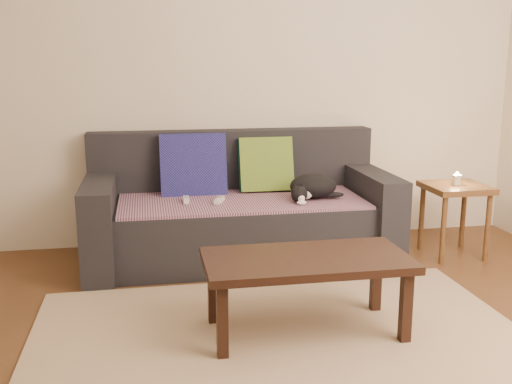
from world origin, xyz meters
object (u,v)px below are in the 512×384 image
(cat, at_px, (312,187))
(wii_remote_b, at_px, (219,200))
(sofa, at_px, (239,214))
(coffee_table, at_px, (307,266))
(wii_remote_a, at_px, (186,200))
(side_table, at_px, (455,197))

(cat, bearing_deg, wii_remote_b, 171.13)
(sofa, bearing_deg, coffee_table, -83.74)
(sofa, relative_size, coffee_table, 2.04)
(wii_remote_a, relative_size, side_table, 0.29)
(sofa, height_order, side_table, sofa)
(wii_remote_a, height_order, coffee_table, wii_remote_a)
(wii_remote_a, bearing_deg, sofa, -71.95)
(sofa, bearing_deg, wii_remote_b, -136.33)
(sofa, height_order, wii_remote_b, sofa)
(coffee_table, bearing_deg, cat, 73.09)
(cat, height_order, wii_remote_a, cat)
(wii_remote_a, bearing_deg, cat, -91.14)
(side_table, bearing_deg, cat, 175.27)
(cat, height_order, side_table, cat)
(wii_remote_b, height_order, side_table, side_table)
(sofa, xyz_separation_m, side_table, (1.51, -0.24, 0.12))
(sofa, distance_m, wii_remote_a, 0.42)
(sofa, xyz_separation_m, wii_remote_b, (-0.16, -0.15, 0.15))
(cat, relative_size, side_table, 0.77)
(wii_remote_b, xyz_separation_m, side_table, (1.67, -0.09, -0.03))
(cat, distance_m, side_table, 1.04)
(sofa, bearing_deg, side_table, -9.20)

